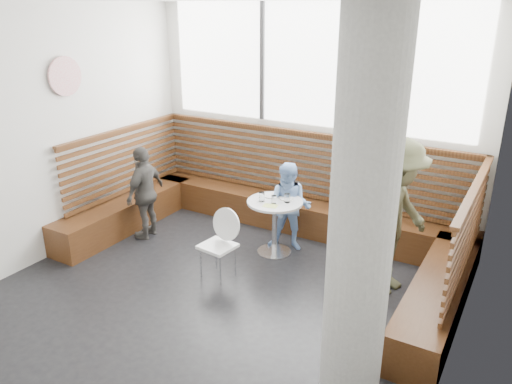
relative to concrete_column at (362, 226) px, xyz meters
The scene contains 15 objects.
room 1.95m from the concrete_column, 161.90° to the left, with size 5.00×5.00×3.20m.
booth 3.24m from the concrete_column, 127.94° to the left, with size 5.00×2.50×1.44m.
concrete_column is the anchor object (origin of this frame).
wall_art 4.48m from the concrete_column, 166.94° to the left, with size 0.50×0.50×0.03m, color white.
cafe_table 2.89m from the concrete_column, 131.92° to the left, with size 0.73×0.73×0.75m.
cafe_chair 2.63m from the concrete_column, 151.00° to the left, with size 0.41×0.40×0.85m.
adult_man 2.00m from the concrete_column, 96.44° to the left, with size 1.18×0.68×1.83m, color #4E5035.
child_back 2.96m from the concrete_column, 127.27° to the left, with size 0.59×0.46×1.22m, color #83ABE4.
child_left 4.05m from the concrete_column, 156.90° to the left, with size 0.78×0.33×1.34m, color #474440.
plate_near 2.99m from the concrete_column, 132.18° to the left, with size 0.19×0.19×0.01m, color white.
plate_far 2.87m from the concrete_column, 128.43° to the left, with size 0.19×0.19×0.01m, color white.
glass_left 2.84m from the concrete_column, 135.54° to the left, with size 0.08×0.08×0.12m, color white.
glass_mid 2.73m from the concrete_column, 132.69° to the left, with size 0.07×0.07×0.11m, color white.
glass_right 2.73m from the concrete_column, 128.78° to the left, with size 0.07×0.07×0.12m, color white.
menu_card 2.67m from the concrete_column, 134.18° to the left, with size 0.18×0.13×0.00m, color #A5C64C.
Camera 1 is at (2.88, -3.94, 3.16)m, focal length 35.00 mm.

